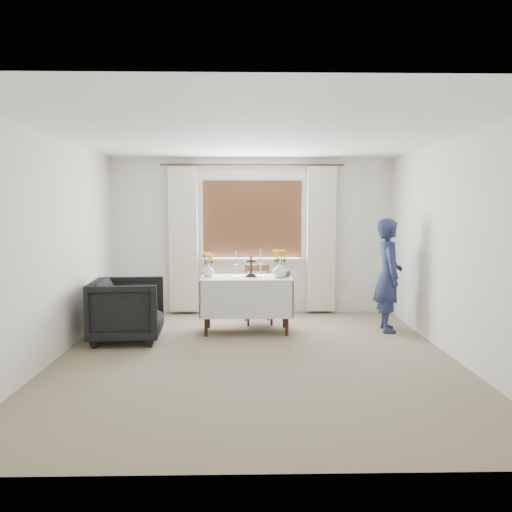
% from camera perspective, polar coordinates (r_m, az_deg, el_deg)
% --- Properties ---
extents(ground, '(5.00, 5.00, 0.00)m').
position_cam_1_polar(ground, '(5.80, -0.08, -11.55)').
color(ground, gray).
rests_on(ground, ground).
extents(altar_table, '(1.24, 0.64, 0.76)m').
position_cam_1_polar(altar_table, '(6.88, -1.10, -5.56)').
color(altar_table, white).
rests_on(altar_table, ground).
extents(wooden_chair, '(0.44, 0.44, 0.86)m').
position_cam_1_polar(wooden_chair, '(7.38, 0.29, -4.41)').
color(wooden_chair, brown).
rests_on(wooden_chair, ground).
extents(armchair, '(0.94, 0.92, 0.80)m').
position_cam_1_polar(armchair, '(6.63, -14.49, -5.97)').
color(armchair, black).
rests_on(armchair, ground).
extents(person, '(0.41, 0.59, 1.56)m').
position_cam_1_polar(person, '(7.11, 14.88, -2.13)').
color(person, navy).
rests_on(person, ground).
extents(radiator, '(1.10, 0.10, 0.60)m').
position_cam_1_polar(radiator, '(8.08, -0.41, -4.47)').
color(radiator, silver).
rests_on(radiator, ground).
extents(wooden_cross, '(0.15, 0.11, 0.29)m').
position_cam_1_polar(wooden_cross, '(6.81, -0.58, -1.19)').
color(wooden_cross, black).
rests_on(wooden_cross, altar_table).
extents(candlestick_left, '(0.11, 0.11, 0.35)m').
position_cam_1_polar(candlestick_left, '(6.82, -2.33, -0.94)').
color(candlestick_left, white).
rests_on(candlestick_left, altar_table).
extents(candlestick_right, '(0.13, 0.13, 0.38)m').
position_cam_1_polar(candlestick_right, '(6.83, 0.52, -0.77)').
color(candlestick_right, white).
rests_on(candlestick_right, altar_table).
extents(flower_vase_left, '(0.19, 0.19, 0.17)m').
position_cam_1_polar(flower_vase_left, '(6.88, -5.49, -1.62)').
color(flower_vase_left, white).
rests_on(flower_vase_left, altar_table).
extents(flower_vase_right, '(0.24, 0.24, 0.20)m').
position_cam_1_polar(flower_vase_right, '(6.77, 2.71, -1.59)').
color(flower_vase_right, white).
rests_on(flower_vase_right, altar_table).
extents(wicker_basket, '(0.24, 0.24, 0.08)m').
position_cam_1_polar(wicker_basket, '(6.92, 3.06, -1.95)').
color(wicker_basket, brown).
rests_on(wicker_basket, altar_table).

